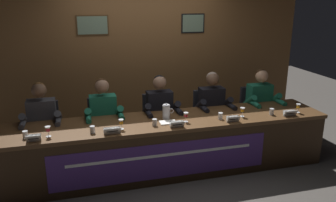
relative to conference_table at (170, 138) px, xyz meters
name	(u,v)px	position (x,y,z in m)	size (l,w,h in m)	color
ground_plane	(168,169)	(0.00, 0.12, -0.51)	(12.00, 12.00, 0.00)	#4C4742
wall_back_panelled	(144,57)	(0.00, 1.63, 0.80)	(5.48, 0.14, 2.60)	brown
conference_table	(170,138)	(0.00, 0.00, 0.00)	(4.28, 0.81, 0.72)	brown
chair_far_left	(45,136)	(-1.59, 0.71, -0.08)	(0.44, 0.45, 0.89)	black
panelist_far_left	(42,122)	(-1.59, 0.51, 0.19)	(0.51, 0.48, 1.21)	black
nameplate_far_left	(33,138)	(-1.62, -0.19, 0.25)	(0.16, 0.06, 0.08)	white
juice_glass_far_left	(48,130)	(-1.47, -0.08, 0.30)	(0.06, 0.06, 0.12)	white
water_cup_far_left	(25,135)	(-1.72, -0.06, 0.25)	(0.06, 0.06, 0.08)	silver
chair_left	(104,130)	(-0.79, 0.71, -0.08)	(0.44, 0.45, 0.89)	black
panelist_left	(104,116)	(-0.79, 0.51, 0.19)	(0.51, 0.48, 1.21)	black
nameplate_left	(112,131)	(-0.75, -0.20, 0.25)	(0.20, 0.06, 0.08)	white
juice_glass_left	(121,122)	(-0.63, -0.07, 0.30)	(0.06, 0.06, 0.12)	white
water_cup_left	(92,130)	(-0.97, -0.10, 0.25)	(0.06, 0.06, 0.08)	silver
chair_center	(158,125)	(0.00, 0.71, -0.08)	(0.44, 0.45, 0.89)	black
panelist_center	(161,112)	(0.00, 0.51, 0.19)	(0.51, 0.48, 1.21)	black
nameplate_center	(177,124)	(0.04, -0.19, 0.25)	(0.18, 0.06, 0.08)	white
juice_glass_center	(186,115)	(0.20, -0.03, 0.30)	(0.06, 0.06, 0.12)	white
water_cup_center	(155,123)	(-0.22, -0.06, 0.25)	(0.06, 0.06, 0.08)	silver
chair_right	(208,120)	(0.80, 0.71, -0.08)	(0.44, 0.45, 0.89)	black
panelist_right	(213,107)	(0.80, 0.51, 0.19)	(0.51, 0.48, 1.21)	black
nameplate_right	(233,119)	(0.78, -0.19, 0.25)	(0.17, 0.06, 0.08)	white
juice_glass_right	(242,110)	(0.99, -0.03, 0.30)	(0.06, 0.06, 0.12)	white
water_cup_right	(220,116)	(0.67, -0.05, 0.25)	(0.06, 0.06, 0.08)	silver
chair_far_right	(254,116)	(1.60, 0.71, -0.08)	(0.44, 0.45, 0.89)	black
panelist_far_right	(262,103)	(1.60, 0.51, 0.19)	(0.51, 0.48, 1.21)	black
nameplate_far_right	(290,113)	(1.62, -0.18, 0.25)	(0.19, 0.06, 0.08)	white
juice_glass_far_right	(298,107)	(1.81, -0.09, 0.30)	(0.06, 0.06, 0.12)	white
water_cup_far_right	(272,112)	(1.41, -0.07, 0.25)	(0.06, 0.06, 0.08)	silver
water_pitcher_central	(166,112)	(-0.01, 0.16, 0.31)	(0.15, 0.10, 0.21)	silver
document_stack_center	(168,122)	(-0.03, -0.01, 0.22)	(0.21, 0.16, 0.01)	white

